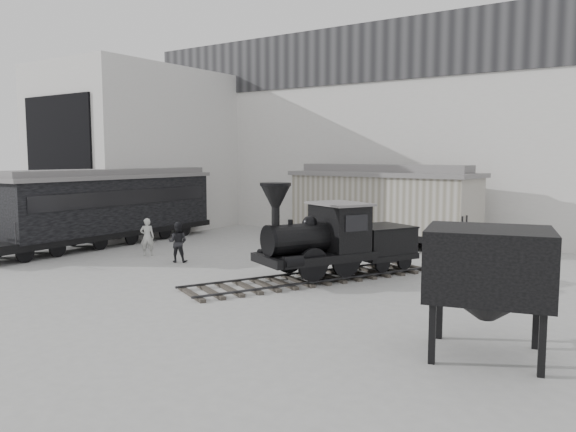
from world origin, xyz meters
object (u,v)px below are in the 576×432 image
Objects in this scene: visitor_b at (178,242)px; coal_hopper at (488,273)px; locomotive at (331,244)px; boxcar at (382,202)px; visitor_a at (147,237)px; passenger_coach at (109,206)px.

coal_hopper is (12.97, -3.99, 0.96)m from visitor_b.
coal_hopper is (6.47, -4.84, 0.56)m from locomotive.
boxcar is 10.99m from visitor_a.
coal_hopper is (15.08, -4.31, 0.96)m from visitor_a.
coal_hopper reaches higher than visitor_b.
boxcar is 3.30× the size of coal_hopper.
visitor_b is (-6.50, -0.85, -0.40)m from locomotive.
passenger_coach is at bearing 150.07° from coal_hopper.
locomotive is 8.65m from visitor_a.
locomotive is 6.57m from visitor_b.
coal_hopper is at bearing 120.43° from visitor_a.
passenger_coach is at bearing -139.18° from boxcar.
coal_hopper is (8.25, -12.84, -0.23)m from boxcar.
visitor_a is at bearing 150.24° from coal_hopper.
visitor_b is at bearing 149.09° from coal_hopper.
boxcar is at bearing -172.32° from visitor_a.
boxcar reaches higher than passenger_coach.
visitor_b is 0.55× the size of coal_hopper.
locomotive is 5.70× the size of visitor_a.
boxcar reaches higher than locomotive.
visitor_a is at bearing -17.43° from passenger_coach.
boxcar is at bearing -145.48° from visitor_b.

